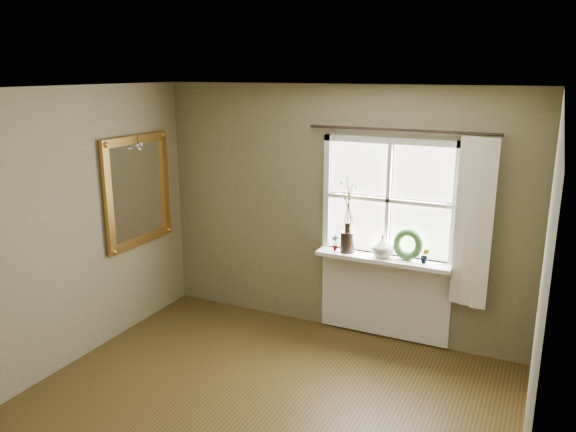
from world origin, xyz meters
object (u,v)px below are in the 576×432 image
at_px(dark_jug, 348,242).
at_px(cream_vase, 383,246).
at_px(gilt_mirror, 138,190).
at_px(wreath, 408,248).

bearing_deg(dark_jug, cream_vase, 0.00).
distance_m(dark_jug, gilt_mirror, 2.28).
bearing_deg(wreath, dark_jug, -163.41).
height_order(cream_vase, wreath, wreath).
xyz_separation_m(dark_jug, gilt_mirror, (-2.14, -0.64, 0.46)).
bearing_deg(wreath, gilt_mirror, -153.26).
distance_m(dark_jug, wreath, 0.61).
bearing_deg(cream_vase, gilt_mirror, -165.67).
height_order(wreath, gilt_mirror, gilt_mirror).
bearing_deg(gilt_mirror, wreath, 13.91).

